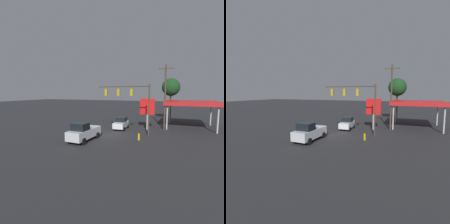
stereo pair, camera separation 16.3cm
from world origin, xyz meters
The scene contains 9 objects.
ground_plane centered at (0.00, 0.00, 0.00)m, with size 200.00×200.00×0.00m, color #262628.
traffic_signal_assembly centered at (-2.91, -1.41, 5.39)m, with size 7.56×0.43×7.23m.
utility_pole centered at (-7.26, -6.87, 5.52)m, with size 2.40×0.26×10.46m.
gas_station_canopy centered at (-11.27, -10.52, 4.24)m, with size 8.44×8.12×4.59m.
price_sign centered at (-4.63, -5.96, 3.60)m, with size 2.37×0.27×5.09m.
hatchback_crossing centered at (-0.51, -4.80, 0.95)m, with size 2.07×3.86×1.97m.
pickup_parked centered at (1.62, 3.67, 1.11)m, with size 2.42×5.27×2.40m.
street_tree centered at (-7.63, -15.71, 7.09)m, with size 3.63×3.63×8.97m.
fire_hydrant centered at (-4.84, 0.87, 0.44)m, with size 0.24×0.24×0.88m.
Camera 1 is at (-9.71, 22.46, 6.14)m, focal length 28.00 mm.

